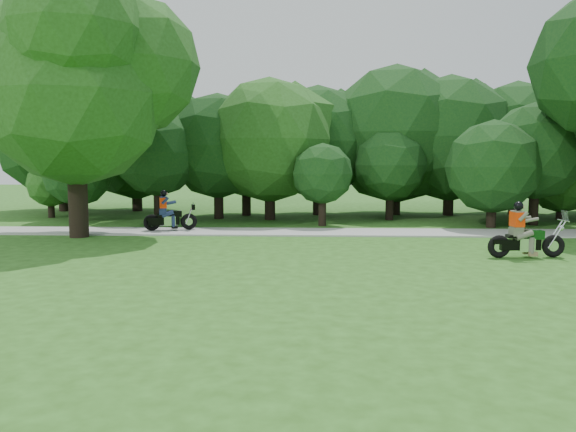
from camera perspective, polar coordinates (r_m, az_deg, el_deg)
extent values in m
plane|color=#295217|center=(13.71, 11.41, -6.03)|extent=(100.00, 100.00, 0.00)
cube|color=#9B9B96|center=(21.54, 8.05, -1.66)|extent=(60.00, 2.20, 0.06)
cylinder|color=black|center=(26.24, -13.05, 1.47)|extent=(0.40, 0.40, 1.80)
sphere|color=#0F3413|center=(26.18, -13.16, 6.26)|extent=(3.98, 3.98, 3.98)
cylinder|color=black|center=(32.94, -21.82, 2.03)|extent=(0.55, 0.55, 1.80)
sphere|color=#0F3413|center=(32.91, -22.03, 7.51)|extent=(6.92, 6.92, 6.92)
cylinder|color=black|center=(29.40, -22.91, 0.72)|extent=(0.31, 0.31, 0.90)
sphere|color=#234D16|center=(29.33, -23.00, 3.00)|extent=(2.22, 2.22, 2.22)
cylinder|color=black|center=(26.14, 23.68, 1.12)|extent=(0.41, 0.41, 1.80)
sphere|color=#0F3413|center=(26.08, 23.88, 6.06)|extent=(4.16, 4.16, 4.16)
cylinder|color=black|center=(26.15, -1.85, 1.60)|extent=(0.49, 0.49, 1.80)
sphere|color=#234D16|center=(26.10, -1.87, 7.69)|extent=(5.78, 5.78, 5.78)
cylinder|color=black|center=(29.13, 10.81, 1.91)|extent=(0.55, 0.55, 1.80)
sphere|color=#0F3413|center=(29.10, 10.93, 8.16)|extent=(7.00, 7.00, 7.00)
cylinder|color=black|center=(23.70, 3.50, 0.63)|extent=(0.33, 0.33, 1.36)
sphere|color=#0F3413|center=(23.61, 3.53, 4.31)|extent=(2.58, 2.58, 2.58)
cylinder|color=black|center=(26.82, -7.05, 1.66)|extent=(0.45, 0.45, 1.80)
sphere|color=#0F3413|center=(26.76, -7.12, 7.04)|extent=(4.97, 4.97, 4.97)
cylinder|color=black|center=(29.13, 25.91, 0.52)|extent=(0.36, 0.36, 0.86)
sphere|color=#234D16|center=(29.05, 26.04, 3.38)|extent=(3.15, 3.15, 3.15)
cylinder|color=black|center=(28.51, 3.03, 1.93)|extent=(0.49, 0.49, 1.80)
sphere|color=#0F3413|center=(28.46, 3.06, 7.48)|extent=(5.72, 5.72, 5.72)
cylinder|color=black|center=(28.27, -4.25, 1.89)|extent=(0.45, 0.45, 1.80)
sphere|color=#0F3413|center=(28.22, -4.29, 6.99)|extent=(4.97, 4.97, 4.97)
cylinder|color=black|center=(30.84, 21.95, 1.81)|extent=(0.50, 0.50, 1.80)
sphere|color=#0F3413|center=(30.80, 22.14, 7.10)|extent=(5.99, 5.99, 5.99)
cylinder|color=black|center=(24.53, 19.94, 0.34)|extent=(0.39, 0.39, 1.25)
sphere|color=#0F3413|center=(24.44, 20.09, 4.72)|extent=(3.85, 3.85, 3.85)
cylinder|color=black|center=(27.26, -20.49, 0.78)|extent=(0.36, 0.36, 1.21)
sphere|color=#0F3413|center=(27.18, -20.61, 4.21)|extent=(3.15, 3.15, 3.15)
cylinder|color=black|center=(29.32, 15.98, 1.82)|extent=(0.52, 0.52, 1.80)
sphere|color=#0F3413|center=(29.28, 16.14, 7.59)|extent=(6.31, 6.31, 6.31)
cylinder|color=black|center=(31.73, -15.09, 2.12)|extent=(0.54, 0.54, 1.80)
sphere|color=#0F3413|center=(31.71, -15.23, 7.75)|extent=(6.82, 6.82, 6.82)
cylinder|color=black|center=(26.46, 10.27, 1.17)|extent=(0.37, 0.37, 1.45)
sphere|color=#0F3413|center=(26.38, 10.34, 5.11)|extent=(3.36, 3.36, 3.36)
cylinder|color=black|center=(21.44, -20.62, 3.56)|extent=(0.68, 0.68, 4.20)
sphere|color=#234D16|center=(21.55, -20.89, 11.28)|extent=(6.40, 6.40, 6.40)
sphere|color=#234D16|center=(21.85, -15.77, 14.53)|extent=(5.12, 5.12, 5.12)
sphere|color=#234D16|center=(22.91, -24.12, 13.33)|extent=(5.44, 5.44, 5.44)
sphere|color=#234D16|center=(22.12, -21.20, 19.55)|extent=(3.52, 3.52, 3.52)
torus|color=black|center=(16.96, 20.64, -2.92)|extent=(0.67, 0.25, 0.65)
torus|color=black|center=(17.67, 25.35, -2.77)|extent=(0.67, 0.25, 0.65)
cube|color=black|center=(17.21, 22.48, -2.71)|extent=(1.16, 0.34, 0.30)
cube|color=silver|center=(17.28, 22.95, -2.70)|extent=(0.48, 0.36, 0.37)
cube|color=black|center=(17.36, 23.74, -1.76)|extent=(0.51, 0.33, 0.24)
cube|color=black|center=(17.12, 22.13, -1.92)|extent=(0.51, 0.35, 0.09)
cylinder|color=silver|center=(17.65, 25.50, -1.72)|extent=(0.51, 0.09, 0.77)
cylinder|color=silver|center=(17.71, 26.19, -0.42)|extent=(0.09, 0.60, 0.03)
cube|color=#585A49|center=(17.11, 22.14, -1.49)|extent=(0.31, 0.38, 0.22)
cube|color=#585A49|center=(17.08, 22.24, -0.36)|extent=(0.28, 0.41, 0.52)
cube|color=#FF3205|center=(17.08, 22.25, -0.30)|extent=(0.31, 0.45, 0.41)
sphere|color=black|center=(17.06, 22.38, 0.95)|extent=(0.26, 0.26, 0.26)
torus|color=black|center=(22.18, -13.67, -0.64)|extent=(0.66, 0.35, 0.64)
torus|color=black|center=(22.23, -10.04, -0.56)|extent=(0.66, 0.35, 0.64)
cube|color=black|center=(22.19, -12.29, -0.49)|extent=(1.03, 0.49, 0.29)
cube|color=silver|center=(22.19, -11.92, -0.49)|extent=(0.50, 0.42, 0.36)
cube|color=black|center=(22.17, -11.36, 0.23)|extent=(0.53, 0.39, 0.24)
cube|color=black|center=(22.16, -12.59, 0.11)|extent=(0.53, 0.41, 0.09)
cylinder|color=silver|center=(22.20, -9.96, 0.26)|extent=(0.36, 0.14, 0.82)
cylinder|color=silver|center=(22.18, -9.58, 1.28)|extent=(0.19, 0.57, 0.03)
cube|color=black|center=(21.98, -13.55, -0.58)|extent=(0.40, 0.21, 0.31)
cube|color=black|center=(22.38, -13.56, -0.47)|extent=(0.40, 0.21, 0.31)
cube|color=#1C274C|center=(22.15, -12.60, 0.43)|extent=(0.36, 0.41, 0.22)
cube|color=#1C274C|center=(22.12, -12.57, 1.28)|extent=(0.33, 0.43, 0.51)
cube|color=#FF3205|center=(22.12, -12.57, 1.33)|extent=(0.37, 0.47, 0.40)
sphere|color=black|center=(22.10, -12.52, 2.27)|extent=(0.25, 0.25, 0.25)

